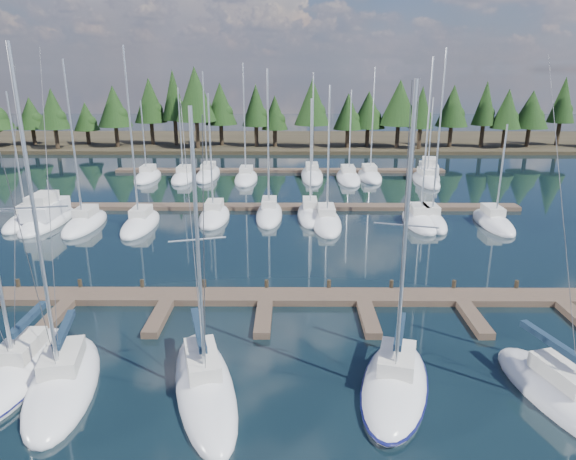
{
  "coord_description": "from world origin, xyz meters",
  "views": [
    {
      "loc": [
        1.56,
        -11.31,
        13.75
      ],
      "look_at": [
        1.36,
        22.0,
        3.31
      ],
      "focal_mm": 32.0,
      "sensor_mm": 36.0,
      "label": 1
    }
  ],
  "objects_px": {
    "front_sailboat_2": "(63,382)",
    "motor_yacht_left": "(47,218)",
    "front_sailboat_1": "(21,370)",
    "motor_yacht_right": "(428,175)",
    "front_sailboat_4": "(395,384)",
    "main_dock": "(265,301)",
    "front_sailboat_5": "(569,399)",
    "front_sailboat_3": "(205,385)"
  },
  "relations": [
    {
      "from": "motor_yacht_right",
      "to": "front_sailboat_1",
      "type": "bearing_deg",
      "value": -123.86
    },
    {
      "from": "main_dock",
      "to": "motor_yacht_right",
      "type": "xyz_separation_m",
      "value": [
        19.59,
        37.98,
        0.3
      ]
    },
    {
      "from": "front_sailboat_3",
      "to": "motor_yacht_right",
      "type": "xyz_separation_m",
      "value": [
        21.88,
        46.9,
        0.22
      ]
    },
    {
      "from": "front_sailboat_1",
      "to": "motor_yacht_right",
      "type": "xyz_separation_m",
      "value": [
        30.7,
        45.76,
        0.21
      ]
    },
    {
      "from": "front_sailboat_2",
      "to": "front_sailboat_5",
      "type": "height_order",
      "value": "front_sailboat_2"
    },
    {
      "from": "front_sailboat_2",
      "to": "motor_yacht_right",
      "type": "relative_size",
      "value": 1.61
    },
    {
      "from": "front_sailboat_4",
      "to": "front_sailboat_5",
      "type": "distance_m",
      "value": 7.32
    },
    {
      "from": "front_sailboat_2",
      "to": "front_sailboat_3",
      "type": "height_order",
      "value": "front_sailboat_2"
    },
    {
      "from": "front_sailboat_3",
      "to": "front_sailboat_5",
      "type": "bearing_deg",
      "value": -3.21
    },
    {
      "from": "front_sailboat_2",
      "to": "front_sailboat_4",
      "type": "distance_m",
      "value": 14.93
    },
    {
      "from": "motor_yacht_left",
      "to": "motor_yacht_right",
      "type": "bearing_deg",
      "value": 26.98
    },
    {
      "from": "main_dock",
      "to": "front_sailboat_5",
      "type": "xyz_separation_m",
      "value": [
        13.49,
        -9.81,
        0.09
      ]
    },
    {
      "from": "main_dock",
      "to": "front_sailboat_3",
      "type": "relative_size",
      "value": 3.31
    },
    {
      "from": "front_sailboat_2",
      "to": "front_sailboat_4",
      "type": "height_order",
      "value": "front_sailboat_2"
    },
    {
      "from": "front_sailboat_1",
      "to": "front_sailboat_2",
      "type": "distance_m",
      "value": 2.62
    },
    {
      "from": "front_sailboat_2",
      "to": "front_sailboat_5",
      "type": "bearing_deg",
      "value": -2.69
    },
    {
      "from": "front_sailboat_2",
      "to": "motor_yacht_left",
      "type": "relative_size",
      "value": 1.62
    },
    {
      "from": "front_sailboat_4",
      "to": "front_sailboat_5",
      "type": "relative_size",
      "value": 0.94
    },
    {
      "from": "front_sailboat_4",
      "to": "front_sailboat_5",
      "type": "bearing_deg",
      "value": -8.34
    },
    {
      "from": "front_sailboat_4",
      "to": "motor_yacht_left",
      "type": "bearing_deg",
      "value": 136.62
    },
    {
      "from": "front_sailboat_2",
      "to": "front_sailboat_4",
      "type": "bearing_deg",
      "value": 0.09
    },
    {
      "from": "front_sailboat_1",
      "to": "front_sailboat_2",
      "type": "height_order",
      "value": "front_sailboat_2"
    },
    {
      "from": "front_sailboat_5",
      "to": "motor_yacht_left",
      "type": "height_order",
      "value": "front_sailboat_5"
    },
    {
      "from": "front_sailboat_1",
      "to": "front_sailboat_4",
      "type": "distance_m",
      "value": 17.38
    },
    {
      "from": "front_sailboat_1",
      "to": "motor_yacht_left",
      "type": "xyz_separation_m",
      "value": [
        -10.11,
        24.99,
        0.23
      ]
    },
    {
      "from": "main_dock",
      "to": "front_sailboat_3",
      "type": "bearing_deg",
      "value": -104.39
    },
    {
      "from": "main_dock",
      "to": "front_sailboat_1",
      "type": "distance_m",
      "value": 13.57
    },
    {
      "from": "front_sailboat_3",
      "to": "front_sailboat_4",
      "type": "relative_size",
      "value": 0.93
    },
    {
      "from": "front_sailboat_4",
      "to": "motor_yacht_right",
      "type": "distance_m",
      "value": 48.6
    },
    {
      "from": "front_sailboat_1",
      "to": "motor_yacht_right",
      "type": "distance_m",
      "value": 55.11
    },
    {
      "from": "motor_yacht_left",
      "to": "front_sailboat_2",
      "type": "bearing_deg",
      "value": -64.23
    },
    {
      "from": "front_sailboat_5",
      "to": "motor_yacht_left",
      "type": "distance_m",
      "value": 43.99
    },
    {
      "from": "front_sailboat_2",
      "to": "motor_yacht_left",
      "type": "distance_m",
      "value": 28.84
    },
    {
      "from": "main_dock",
      "to": "front_sailboat_5",
      "type": "relative_size",
      "value": 2.9
    },
    {
      "from": "front_sailboat_3",
      "to": "front_sailboat_4",
      "type": "xyz_separation_m",
      "value": [
        8.53,
        0.18,
        0.0
      ]
    },
    {
      "from": "main_dock",
      "to": "front_sailboat_1",
      "type": "bearing_deg",
      "value": -144.98
    },
    {
      "from": "front_sailboat_2",
      "to": "main_dock",
      "type": "bearing_deg",
      "value": 45.3
    },
    {
      "from": "main_dock",
      "to": "front_sailboat_4",
      "type": "bearing_deg",
      "value": -54.49
    },
    {
      "from": "main_dock",
      "to": "front_sailboat_5",
      "type": "height_order",
      "value": "front_sailboat_5"
    },
    {
      "from": "motor_yacht_right",
      "to": "front_sailboat_4",
      "type": "bearing_deg",
      "value": -105.95
    },
    {
      "from": "front_sailboat_5",
      "to": "motor_yacht_right",
      "type": "height_order",
      "value": "front_sailboat_5"
    },
    {
      "from": "front_sailboat_3",
      "to": "motor_yacht_left",
      "type": "bearing_deg",
      "value": 125.93
    }
  ]
}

